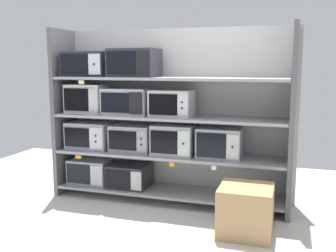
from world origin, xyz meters
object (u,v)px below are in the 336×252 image
object	(u,v)px
microwave_0	(91,171)
microwave_5	(220,143)
microwave_8	(172,103)
microwave_10	(134,63)
shipping_carton	(246,210)
microwave_1	(130,175)
microwave_7	(128,101)
microwave_2	(91,135)
microwave_9	(89,64)
microwave_3	(132,138)
microwave_4	(175,139)
microwave_6	(87,99)

from	to	relation	value
microwave_0	microwave_5	size ratio (longest dim) A/B	1.05
microwave_8	microwave_10	world-z (taller)	microwave_10
microwave_8	shipping_carton	size ratio (longest dim) A/B	0.95
microwave_1	microwave_7	distance (m)	0.87
microwave_2	microwave_8	size ratio (longest dim) A/B	1.13
microwave_9	microwave_10	size ratio (longest dim) A/B	1.01
microwave_3	microwave_4	world-z (taller)	microwave_4
microwave_1	shipping_carton	size ratio (longest dim) A/B	0.96
microwave_6	microwave_10	size ratio (longest dim) A/B	0.86
microwave_5	shipping_carton	bearing A→B (deg)	-60.15
microwave_0	microwave_7	size ratio (longest dim) A/B	0.94
microwave_0	microwave_2	distance (m)	0.44
microwave_5	microwave_8	size ratio (longest dim) A/B	1.03
shipping_carton	microwave_10	bearing A→B (deg)	154.89
microwave_4	microwave_5	distance (m)	0.51
microwave_6	microwave_9	size ratio (longest dim) A/B	0.86
microwave_8	microwave_10	distance (m)	0.63
shipping_carton	microwave_8	bearing A→B (deg)	145.13
microwave_4	shipping_carton	size ratio (longest dim) A/B	0.96
microwave_5	microwave_7	xyz separation A→B (m)	(-1.07, 0.00, 0.42)
microwave_7	shipping_carton	world-z (taller)	microwave_7
microwave_1	microwave_4	distance (m)	0.72
microwave_1	microwave_10	distance (m)	1.31
microwave_5	microwave_9	size ratio (longest dim) A/B	0.89
microwave_2	microwave_0	bearing A→B (deg)	-178.38
microwave_8	shipping_carton	bearing A→B (deg)	-34.87
microwave_3	microwave_10	xyz separation A→B (m)	(0.04, -0.00, 0.86)
microwave_2	microwave_10	bearing A→B (deg)	-0.03
microwave_4	microwave_5	size ratio (longest dim) A/B	0.98
microwave_10	shipping_carton	distance (m)	2.01
microwave_5	microwave_8	world-z (taller)	microwave_8
microwave_1	microwave_7	xyz separation A→B (m)	(-0.01, 0.00, 0.87)
microwave_5	microwave_10	bearing A→B (deg)	180.00
microwave_6	microwave_0	bearing A→B (deg)	-0.20
microwave_2	shipping_carton	distance (m)	2.09
microwave_10	shipping_carton	size ratio (longest dim) A/B	1.09
microwave_1	shipping_carton	bearing A→B (deg)	-23.88
microwave_8	shipping_carton	distance (m)	1.43
microwave_1	microwave_6	xyz separation A→B (m)	(-0.53, 0.00, 0.89)
microwave_0	microwave_8	xyz separation A→B (m)	(1.03, -0.00, 0.86)
microwave_2	microwave_4	distance (m)	1.06
microwave_0	microwave_5	bearing A→B (deg)	-0.00
microwave_3	microwave_9	size ratio (longest dim) A/B	0.91
microwave_2	microwave_5	bearing A→B (deg)	-0.01
microwave_3	microwave_0	bearing A→B (deg)	-179.97
microwave_5	microwave_6	xyz separation A→B (m)	(-1.60, 0.00, 0.44)
microwave_1	microwave_3	distance (m)	0.45
microwave_7	shipping_carton	distance (m)	1.81
microwave_0	microwave_6	distance (m)	0.88
microwave_6	microwave_10	xyz separation A→B (m)	(0.61, -0.00, 0.42)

